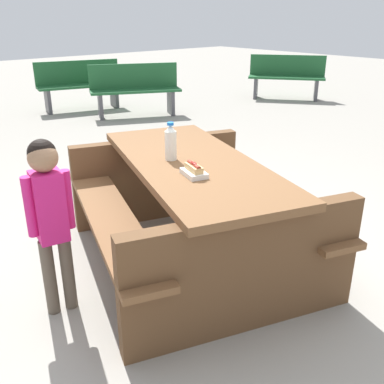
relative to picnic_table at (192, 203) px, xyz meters
The scene contains 8 objects.
ground_plane 0.44m from the picnic_table, ahead, with size 30.00×30.00×0.00m, color gray.
picnic_table is the anchor object (origin of this frame).
soda_bottle 0.44m from the picnic_table, 137.88° to the right, with size 0.08×0.08×0.25m.
hotdog_tray 0.44m from the picnic_table, 38.77° to the right, with size 0.20×0.16×0.08m.
child_in_coat 0.99m from the picnic_table, 95.00° to the right, with size 0.17×0.26×1.05m.
park_bench_near 4.85m from the picnic_table, 150.43° to the left, with size 1.01×1.53×0.85m.
park_bench_mid 6.63m from the picnic_table, 122.21° to the left, with size 1.44×1.22×0.85m.
park_bench_far 5.65m from the picnic_table, 159.91° to the left, with size 0.76×1.55×0.85m.
Camera 1 is at (2.06, -1.79, 1.65)m, focal length 40.97 mm.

